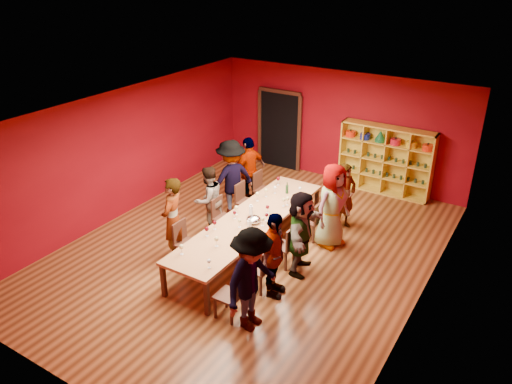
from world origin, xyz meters
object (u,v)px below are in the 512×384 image
Objects in this scene: chair_person_right_0 at (232,294)px; wine_bottle at (287,189)px; person_left_2 at (209,200)px; chair_person_left_2 at (221,215)px; shelving_unit at (386,157)px; person_right_1 at (274,255)px; person_left_4 at (249,170)px; chair_person_right_2 at (286,244)px; person_right_0 at (252,280)px; tasting_table at (250,221)px; person_left_1 at (173,219)px; chair_person_right_1 at (261,267)px; chair_person_left_1 at (184,240)px; chair_person_right_3 at (314,219)px; chair_person_left_3 at (244,199)px; person_right_2 at (301,233)px; person_right_4 at (345,197)px; chair_person_left_4 at (262,187)px; spittoon_bowl at (254,220)px; person_left_3 at (231,179)px.

chair_person_right_0 is 3.27× the size of wine_bottle.
chair_person_left_2 is at bearing 103.48° from person_left_2.
shelving_unit is 5.38m from person_right_1.
person_left_4 is 3.01m from chair_person_right_2.
person_left_4 is 4.70m from person_right_0.
person_left_1 reaches higher than tasting_table.
shelving_unit is at bearing 84.83° from chair_person_right_1.
person_left_2 reaches higher than chair_person_left_1.
person_left_2 is 1.74× the size of chair_person_right_3.
tasting_table is at bearing 49.11° from chair_person_left_1.
chair_person_left_3 is 0.52× the size of person_right_2.
person_left_2 is 3.05m from person_right_4.
chair_person_left_3 is at bearing 32.69° from person_right_1.
person_right_4 is at bearing 3.83° from person_right_0.
chair_person_right_1 is 0.53× the size of person_right_1.
person_right_4 reaches higher than wine_bottle.
chair_person_right_0 is (2.09, -0.95, -0.39)m from person_left_1.
chair_person_left_4 is 1.00× the size of chair_person_right_0.
person_left_2 is at bearing 165.73° from person_left_1.
chair_person_right_0 reaches higher than tasting_table.
shelving_unit is 1.35× the size of person_left_1.
chair_person_right_0 is at bearing 42.41° from person_left_4.
chair_person_right_2 is at bearing -90.00° from chair_person_right_3.
chair_person_right_1 is at bearing -163.56° from person_right_4.
spittoon_bowl reaches higher than chair_person_right_1.
chair_person_left_1 is 1.00× the size of chair_person_left_4.
person_right_4 reaches higher than chair_person_left_4.
chair_person_left_1 is at bearing 32.60° from person_left_3.
chair_person_left_2 is (-0.91, 0.23, -0.20)m from tasting_table.
chair_person_left_1 is 2.73m from wine_bottle.
person_right_2 is 1.93× the size of chair_person_right_3.
person_left_2 is 1.72m from person_left_4.
chair_person_left_1 is at bearing -110.64° from wine_bottle.
wine_bottle reaches higher than chair_person_right_2.
shelving_unit is 2.70× the size of chair_person_left_2.
chair_person_right_2 is 0.84m from spittoon_bowl.
shelving_unit reaches higher than chair_person_left_3.
person_right_1 is at bearing -43.11° from spittoon_bowl.
chair_person_left_3 is at bearing -160.32° from wine_bottle.
person_right_1 is (1.16, -1.06, 0.14)m from tasting_table.
chair_person_left_3 is (0.27, 2.19, -0.39)m from person_left_1.
person_left_4 is 6.32× the size of wine_bottle.
person_right_2 is at bearing 93.94° from person_left_1.
shelving_unit is 1.44× the size of person_right_1.
chair_person_right_2 is at bearing -48.46° from chair_person_left_4.
chair_person_right_3 is (1.82, -0.81, 0.00)m from chair_person_left_4.
chair_person_right_0 and chair_person_right_3 have the same top height.
person_left_1 is (-2.57, -5.37, -0.09)m from shelving_unit.
person_left_1 is 1.28m from person_left_2.
chair_person_left_1 is 2.05m from chair_person_right_2.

